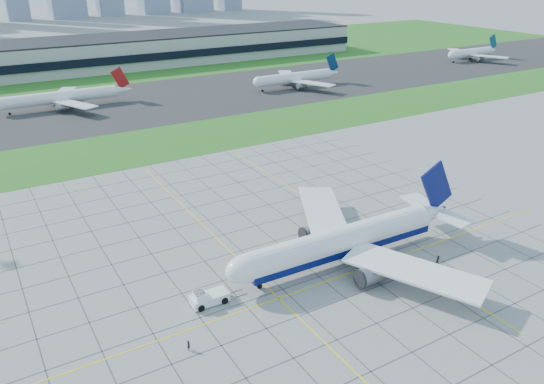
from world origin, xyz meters
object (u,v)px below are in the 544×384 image
object	(u,v)px
pushback_tug	(208,298)
distant_jet_2	(296,78)
crew_far	(438,260)
distant_jet_1	(62,97)
airliner	(344,241)
crew_near	(189,345)
distant_jet_3	(472,53)

from	to	relation	value
pushback_tug	distant_jet_2	world-z (taller)	distant_jet_2
crew_far	pushback_tug	bearing A→B (deg)	171.27
crew_far	distant_jet_1	size ratio (longest dim) A/B	0.04
distant_jet_2	pushback_tug	bearing A→B (deg)	-128.18
airliner	distant_jet_1	xyz separation A→B (m)	(-23.02, 149.62, -0.08)
airliner	distant_jet_2	world-z (taller)	airliner
pushback_tug	crew_far	world-z (taller)	pushback_tug
crew_near	crew_far	world-z (taller)	crew_far
distant_jet_2	distant_jet_3	world-z (taller)	same
distant_jet_1	distant_jet_3	xyz separation A→B (m)	(226.50, -8.60, -0.00)
airliner	crew_near	bearing A→B (deg)	-165.44
airliner	crew_far	xyz separation A→B (m)	(15.23, -10.25, -3.61)
airliner	distant_jet_1	bearing A→B (deg)	99.87
distant_jet_1	distant_jet_2	size ratio (longest dim) A/B	1.12
crew_near	distant_jet_1	xyz separation A→B (m)	(12.62, 158.14, 3.62)
crew_near	distant_jet_1	distance (m)	158.68
distant_jet_1	distant_jet_2	distance (m)	100.62
airliner	distant_jet_1	world-z (taller)	airliner
crew_far	distant_jet_1	distance (m)	164.42
crew_far	distant_jet_1	bearing A→B (deg)	109.09
pushback_tug	distant_jet_1	xyz separation A→B (m)	(5.22, 148.74, 3.31)
airliner	crew_near	distance (m)	36.84
airliner	distant_jet_3	bearing A→B (deg)	35.85
airliner	distant_jet_3	xyz separation A→B (m)	(203.47, 141.02, -0.08)
pushback_tug	distant_jet_2	distance (m)	169.27
distant_jet_3	pushback_tug	bearing A→B (deg)	-148.83
crew_far	distant_jet_1	world-z (taller)	distant_jet_1
crew_near	distant_jet_2	size ratio (longest dim) A/B	0.04
airliner	distant_jet_2	size ratio (longest dim) A/B	1.22
distant_jet_2	airliner	bearing A→B (deg)	-119.69
distant_jet_1	distant_jet_2	world-z (taller)	same
pushback_tug	crew_far	bearing A→B (deg)	-13.24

